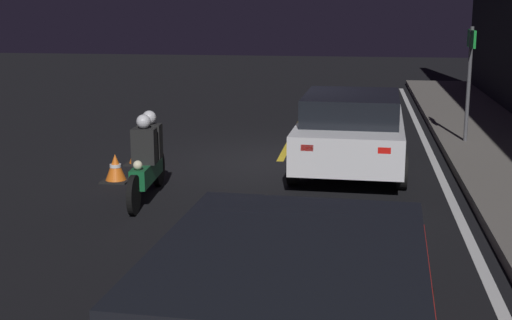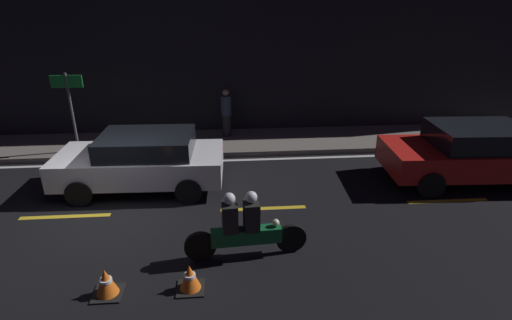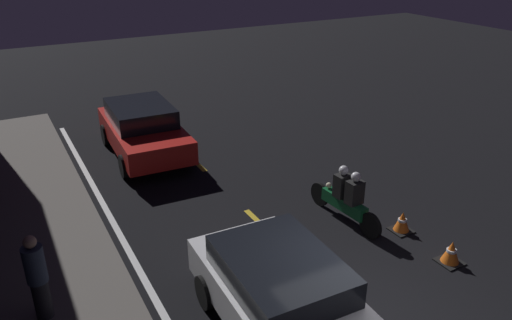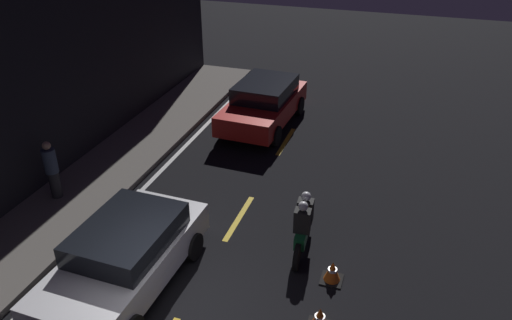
% 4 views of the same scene
% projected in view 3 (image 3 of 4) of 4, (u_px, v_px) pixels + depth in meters
% --- Properties ---
extents(lane_dash_d, '(2.00, 0.14, 0.01)m').
position_uv_depth(lane_dash_d, '(267.00, 229.00, 11.32)').
color(lane_dash_d, gold).
rests_on(lane_dash_d, ground).
extents(lane_dash_e, '(2.00, 0.14, 0.01)m').
position_uv_depth(lane_dash_e, '(192.00, 159.00, 14.92)').
color(lane_dash_e, gold).
rests_on(lane_dash_e, ground).
extents(sedan_white, '(4.18, 2.08, 1.44)m').
position_uv_depth(sedan_white, '(284.00, 297.00, 8.05)').
color(sedan_white, silver).
rests_on(sedan_white, ground).
extents(taxi_red, '(4.33, 2.18, 1.53)m').
position_uv_depth(taxi_red, '(143.00, 129.00, 14.95)').
color(taxi_red, red).
rests_on(taxi_red, ground).
extents(motorcycle, '(2.33, 0.41, 1.37)m').
position_uv_depth(motorcycle, '(346.00, 197.00, 11.39)').
color(motorcycle, black).
rests_on(motorcycle, ground).
extents(traffic_cone_near, '(0.48, 0.48, 0.50)m').
position_uv_depth(traffic_cone_near, '(451.00, 252.00, 10.09)').
color(traffic_cone_near, black).
rests_on(traffic_cone_near, ground).
extents(traffic_cone_mid, '(0.46, 0.46, 0.49)m').
position_uv_depth(traffic_cone_mid, '(402.00, 222.00, 11.18)').
color(traffic_cone_mid, black).
rests_on(traffic_cone_mid, ground).
extents(pedestrian, '(0.34, 0.34, 1.61)m').
position_uv_depth(pedestrian, '(37.00, 277.00, 8.19)').
color(pedestrian, black).
rests_on(pedestrian, raised_curb).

